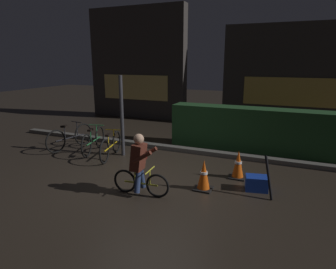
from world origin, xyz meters
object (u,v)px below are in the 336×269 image
Objects in this scene: parked_bike_left_mid at (93,141)px; traffic_cone_far at (238,165)px; parked_bike_leftmost at (70,137)px; cyclist at (140,164)px; traffic_cone_near at (204,175)px; street_post at (122,116)px; blue_crate at (257,183)px; parked_bike_center_left at (111,146)px; closed_umbrella at (269,178)px.

traffic_cone_far is at bearing -108.81° from parked_bike_left_mid.
cyclist is at bearing -109.79° from parked_bike_leftmost.
street_post is at bearing 154.59° from traffic_cone_near.
parked_bike_leftmost is at bearing 164.97° from traffic_cone_near.
traffic_cone_near is 1.06m from traffic_cone_far.
parked_bike_leftmost reaches higher than blue_crate.
parked_bike_leftmost is 1.08× the size of parked_bike_center_left.
blue_crate is (1.01, 0.40, -0.16)m from traffic_cone_near.
traffic_cone_near is (3.68, -1.22, -0.03)m from parked_bike_left_mid.
street_post reaches higher than cyclist.
street_post is 2.60× the size of closed_umbrella.
parked_bike_left_mid is 5.04m from closed_umbrella.
parked_bike_left_mid is (0.85, 0.00, -0.01)m from parked_bike_leftmost.
traffic_cone_near is at bearing -122.63° from parked_bike_center_left.
cyclist is at bearing -146.87° from traffic_cone_near.
cyclist is (-1.62, -1.63, 0.32)m from traffic_cone_far.
traffic_cone_far is at bearing 2.16° from closed_umbrella.
cyclist is (-1.09, -0.71, 0.32)m from traffic_cone_near.
parked_bike_leftmost is 1.06× the size of parked_bike_left_mid.
traffic_cone_far is (4.21, -0.30, -0.03)m from parked_bike_left_mid.
street_post is 1.42× the size of parked_bike_center_left.
street_post reaches higher than blue_crate.
closed_umbrella is (0.72, -0.76, 0.10)m from traffic_cone_far.
parked_bike_left_mid is 3.62× the size of blue_crate.
parked_bike_left_mid is at bearing 36.66° from closed_umbrella.
cyclist reaches higher than parked_bike_left_mid.
parked_bike_left_mid is (-0.94, -0.08, -0.76)m from street_post.
closed_umbrella reaches higher than parked_bike_center_left.
parked_bike_left_mid reaches higher than parked_bike_center_left.
parked_bike_left_mid is at bearing -175.04° from street_post.
cyclist is 2.50m from closed_umbrella.
parked_bike_center_left is 3.55× the size of blue_crate.
cyclist reaches higher than traffic_cone_near.
traffic_cone_near is at bearing -158.36° from blue_crate.
traffic_cone_near is 0.52× the size of cyclist.
cyclist reaches higher than traffic_cone_far.
traffic_cone_far is at bearing -6.74° from street_post.
traffic_cone_near is (2.74, -1.30, -0.80)m from street_post.
street_post is 2.64m from cyclist.
parked_bike_left_mid is 1.28× the size of cyclist.
closed_umbrella reaches higher than traffic_cone_far.
street_post is 1.78× the size of cyclist.
parked_bike_center_left is 2.43× the size of traffic_cone_near.
parked_bike_center_left is (1.61, -0.24, -0.02)m from parked_bike_leftmost.
parked_bike_center_left is 3.45m from traffic_cone_far.
parked_bike_leftmost is 2.62× the size of traffic_cone_near.
parked_bike_left_mid is at bearing 170.09° from blue_crate.
parked_bike_center_left is (0.76, -0.24, -0.01)m from parked_bike_left_mid.
traffic_cone_near is at bearing -25.41° from street_post.
parked_bike_leftmost is 5.60m from blue_crate.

